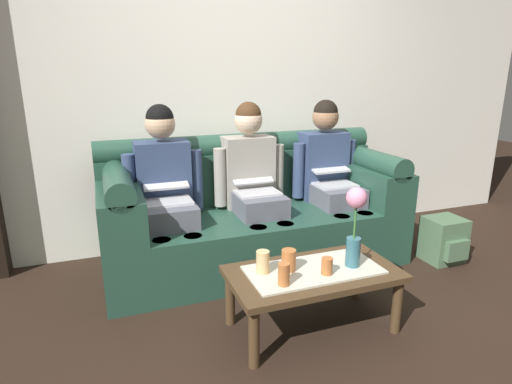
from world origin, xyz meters
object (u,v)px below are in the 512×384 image
person_left (166,187)px  person_middle (253,179)px  cup_far_left (284,274)px  coffee_table (313,278)px  cup_far_center (263,262)px  cup_near_right (327,266)px  couch (253,215)px  cup_near_left (289,260)px  backpack_right (444,240)px  flower_vase (355,221)px  person_right (329,172)px

person_left → person_middle: 0.65m
person_middle → cup_far_left: person_middle is taller
coffee_table → cup_far_center: size_ratio=7.56×
cup_near_right → cup_far_center: cup_far_center is taller
cup_far_left → person_middle: bearing=78.2°
person_left → cup_near_right: 1.30m
couch → cup_near_left: couch is taller
backpack_right → cup_far_center: bearing=-166.5°
flower_vase → cup_near_left: flower_vase is taller
person_middle → flower_vase: bearing=-77.7°
cup_near_left → cup_far_center: cup_far_center is taller
cup_near_left → backpack_right: bearing=15.5°
person_middle → backpack_right: person_middle is taller
couch → person_middle: 0.29m
cup_near_left → backpack_right: size_ratio=0.35×
couch → cup_far_left: couch is taller
person_right → cup_far_left: person_right is taller
cup_far_left → backpack_right: cup_far_left is taller
couch → flower_vase: size_ratio=4.83×
person_left → flower_vase: (0.88, -1.03, -0.02)m
person_right → coffee_table: person_right is taller
person_left → flower_vase: 1.35m
cup_far_center → person_middle: bearing=73.2°
person_right → couch: bearing=179.7°
couch → person_left: 0.71m
person_middle → cup_far_left: 1.15m
person_left → cup_near_right: person_left is taller
couch → backpack_right: couch is taller
couch → flower_vase: (0.23, -1.04, 0.27)m
cup_far_left → backpack_right: bearing=19.3°
flower_vase → cup_near_right: bearing=-167.7°
person_left → person_middle: size_ratio=1.00×
flower_vase → cup_near_right: size_ratio=4.91×
backpack_right → coffee_table: bearing=-161.8°
cup_near_right → person_left: bearing=122.7°
cup_near_right → backpack_right: bearing=21.7°
person_middle → cup_near_left: person_middle is taller
couch → flower_vase: 1.10m
person_right → cup_near_right: (-0.61, -1.07, -0.24)m
person_left → coffee_table: 1.24m
cup_far_center → cup_far_left: 0.17m
person_left → coffee_table: bearing=-56.8°
person_left → backpack_right: 2.16m
flower_vase → cup_far_center: bearing=169.5°
cup_near_right → cup_far_center: 0.35m
person_middle → cup_far_center: person_middle is taller
person_middle → person_right: bearing=-0.0°
flower_vase → cup_near_left: 0.42m
cup_near_right → cup_far_left: bearing=-173.5°
cup_near_right → backpack_right: size_ratio=0.27×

